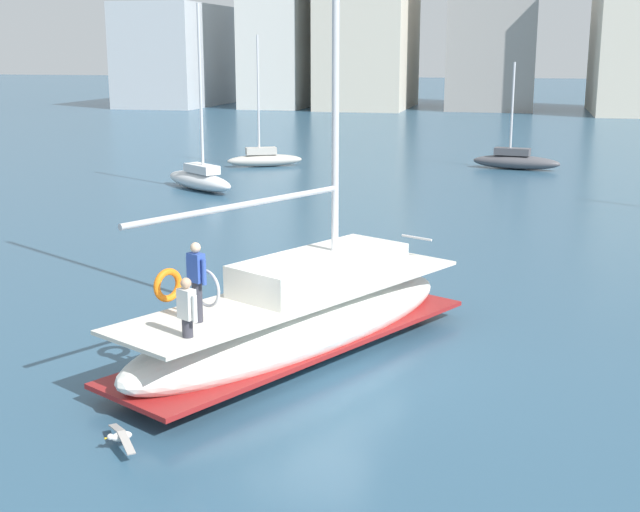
# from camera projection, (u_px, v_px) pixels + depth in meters

# --- Properties ---
(ground_plane) EXTENTS (400.00, 400.00, 0.00)m
(ground_plane) POSITION_uv_depth(u_px,v_px,m) (313.00, 367.00, 18.34)
(ground_plane) COLOR #2D516B
(main_sailboat) EXTENTS (6.63, 9.60, 14.28)m
(main_sailboat) POSITION_uv_depth(u_px,v_px,m) (301.00, 315.00, 18.89)
(main_sailboat) COLOR white
(main_sailboat) RESTS_ON ground
(moored_sloop_far) EXTENTS (4.37, 2.87, 7.42)m
(moored_sloop_far) POSITION_uv_depth(u_px,v_px,m) (264.00, 158.00, 49.85)
(moored_sloop_far) COLOR #B7B2A8
(moored_sloop_far) RESTS_ON ground
(moored_catamaran) EXTENTS (4.91, 4.20, 8.68)m
(moored_catamaran) POSITION_uv_depth(u_px,v_px,m) (199.00, 178.00, 41.49)
(moored_catamaran) COLOR silver
(moored_catamaran) RESTS_ON ground
(moored_cutter_left) EXTENTS (5.03, 2.00, 5.93)m
(moored_cutter_left) POSITION_uv_depth(u_px,v_px,m) (516.00, 160.00, 48.70)
(moored_cutter_left) COLOR #4C4C51
(moored_cutter_left) RESTS_ON ground
(seagull) EXTENTS (0.94, 1.07, 0.18)m
(seagull) POSITION_uv_depth(u_px,v_px,m) (121.00, 436.00, 14.52)
(seagull) COLOR silver
(seagull) RESTS_ON ground
(waterfront_buildings) EXTENTS (85.47, 21.76, 25.31)m
(waterfront_buildings) POSITION_uv_depth(u_px,v_px,m) (488.00, 20.00, 95.91)
(waterfront_buildings) COLOR #B2B7BC
(waterfront_buildings) RESTS_ON ground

